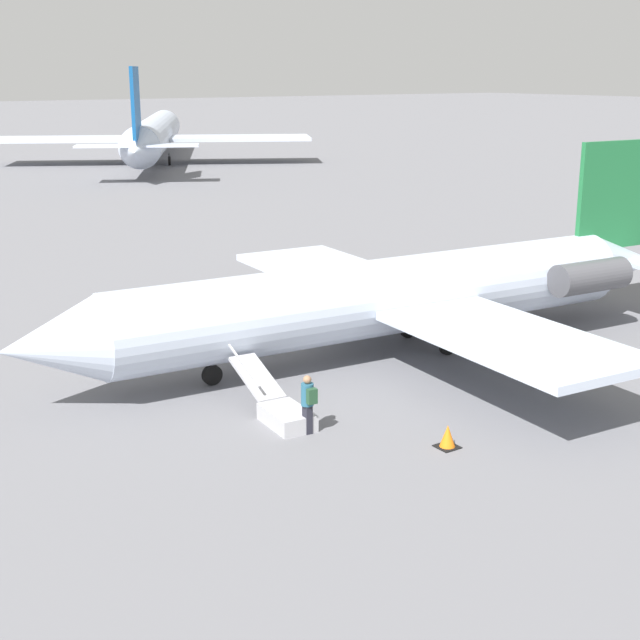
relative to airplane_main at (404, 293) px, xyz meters
The scene contains 6 objects.
ground_plane 2.38m from the airplane_main, ahead, with size 600.00×600.00×0.00m, color slate.
airplane_main is the anchor object (origin of this frame).
airplane_far_left 73.48m from the airplane_main, 106.79° to the right, with size 33.74×42.73×10.44m.
boarding_stairs 8.32m from the airplane_main, 24.58° to the left, with size 1.30×4.08×1.78m.
passenger 8.67m from the airplane_main, 32.64° to the left, with size 0.36×0.55×1.74m.
traffic_cone_near_stairs 9.07m from the airplane_main, 58.89° to the left, with size 0.59×0.59×0.65m.
Camera 1 is at (19.25, 24.51, 9.99)m, focal length 50.00 mm.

